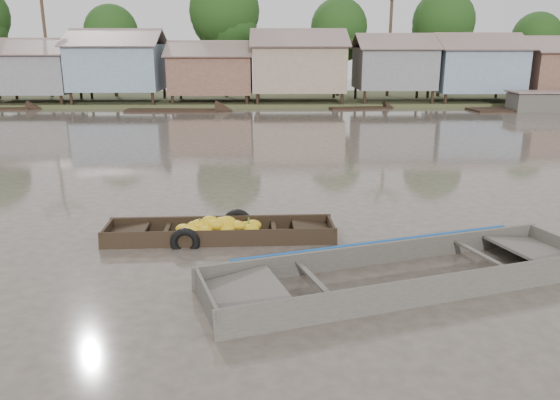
{
  "coord_description": "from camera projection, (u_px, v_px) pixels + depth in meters",
  "views": [
    {
      "loc": [
        0.15,
        -11.24,
        4.28
      ],
      "look_at": [
        0.46,
        0.94,
        0.8
      ],
      "focal_mm": 35.0,
      "sensor_mm": 36.0,
      "label": 1
    }
  ],
  "objects": [
    {
      "name": "banana_boat",
      "position": [
        218.0,
        232.0,
        12.49
      ],
      "size": [
        5.25,
        1.48,
        0.74
      ],
      "rotation": [
        0.0,
        0.0,
        0.03
      ],
      "color": "black",
      "rests_on": "ground"
    },
    {
      "name": "viewer_boat",
      "position": [
        403.0,
        279.0,
        10.19
      ],
      "size": [
        7.81,
        4.15,
        0.61
      ],
      "rotation": [
        0.0,
        0.0,
        0.3
      ],
      "color": "#3E3834",
      "rests_on": "ground"
    },
    {
      "name": "riverbank",
      "position": [
        303.0,
        61.0,
        41.83
      ],
      "size": [
        120.0,
        12.47,
        10.22
      ],
      "color": "#384723",
      "rests_on": "ground"
    },
    {
      "name": "ground",
      "position": [
        260.0,
        247.0,
        11.97
      ],
      "size": [
        120.0,
        120.0,
        0.0
      ],
      "primitive_type": "plane",
      "color": "#463E36",
      "rests_on": "ground"
    },
    {
      "name": "distant_boats",
      "position": [
        467.0,
        109.0,
        35.84
      ],
      "size": [
        47.44,
        15.13,
        1.38
      ],
      "color": "black",
      "rests_on": "ground"
    }
  ]
}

